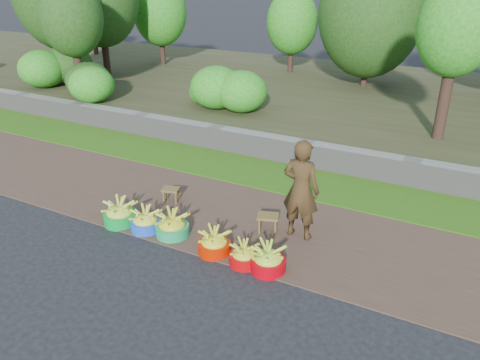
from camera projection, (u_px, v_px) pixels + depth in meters
The scene contains 15 objects.
ground_plane at pixel (207, 259), 7.00m from camera, with size 120.00×120.00×0.00m, color black.
dirt_shoulder at pixel (245, 222), 8.00m from camera, with size 80.00×2.50×0.02m, color #4B352A.
grass_verge at pixel (290, 178), 9.60m from camera, with size 80.00×1.50×0.04m, color #336314.
retaining_wall at pixel (305, 154), 10.18m from camera, with size 80.00×0.35×0.55m, color gray.
earth_bank at pixel (362, 102), 14.14m from camera, with size 80.00×10.00×0.50m, color #3B3B21.
vegetation at pixel (368, 19), 12.47m from camera, with size 32.82×8.03×4.67m.
basin_a at pixel (120, 214), 7.89m from camera, with size 0.56×0.56×0.42m.
basin_b at pixel (146, 221), 7.69m from camera, with size 0.51×0.51×0.38m.
basin_c at pixel (172, 226), 7.53m from camera, with size 0.54×0.54×0.41m.
basin_d at pixel (214, 243), 7.09m from camera, with size 0.50×0.50×0.37m.
basin_e at pixel (244, 255), 6.83m from camera, with size 0.44×0.44×0.33m.
basin_f at pixel (268, 260), 6.68m from camera, with size 0.52×0.52×0.39m.
stool_left at pixel (171, 191), 8.58m from camera, with size 0.36×0.31×0.27m.
stool_right at pixel (268, 219), 7.60m from camera, with size 0.41×0.36×0.30m.
vendor_woman at pixel (301, 190), 7.23m from camera, with size 0.60×0.39×1.64m, color black.
Camera 1 is at (3.16, -4.96, 4.00)m, focal length 35.00 mm.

